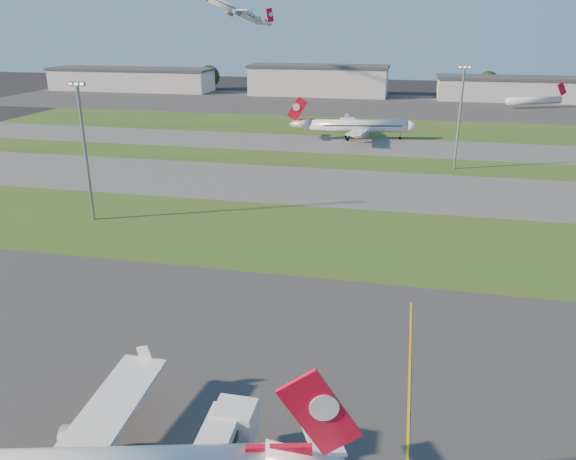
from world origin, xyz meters
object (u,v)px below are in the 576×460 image
(mini_jet_near, at_px, (534,100))
(light_mast_centre, at_px, (460,111))
(airliner_taxiing, at_px, (357,126))
(light_mast_west, at_px, (84,143))

(mini_jet_near, xyz_separation_m, light_mast_centre, (-40.80, -121.92, 11.53))
(light_mast_centre, bearing_deg, airliner_taxiing, 130.19)
(airliner_taxiing, relative_size, light_mast_centre, 1.49)
(airliner_taxiing, bearing_deg, light_mast_centre, 120.03)
(light_mast_west, height_order, light_mast_centre, same)
(mini_jet_near, bearing_deg, light_mast_centre, -131.70)
(light_mast_centre, bearing_deg, mini_jet_near, 71.50)
(mini_jet_near, relative_size, light_mast_centre, 1.05)
(light_mast_centre, bearing_deg, light_mast_west, -141.34)
(airliner_taxiing, relative_size, mini_jet_near, 1.43)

